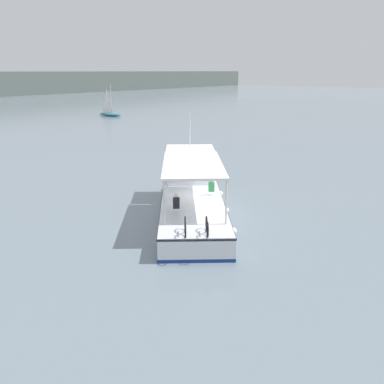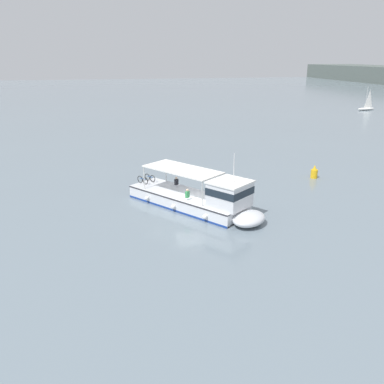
# 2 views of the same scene
# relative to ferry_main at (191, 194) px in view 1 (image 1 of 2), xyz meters

# --- Properties ---
(ground_plane) EXTENTS (400.00, 400.00, 0.00)m
(ground_plane) POSITION_rel_ferry_main_xyz_m (-0.15, -0.82, -1.01)
(ground_plane) COLOR slate
(ferry_main) EXTENTS (11.96, 10.20, 5.32)m
(ferry_main) POSITION_rel_ferry_main_xyz_m (0.00, 0.00, 0.00)
(ferry_main) COLOR silver
(ferry_main) RESTS_ON ground
(sailboat_near_port) EXTENTS (1.77, 4.89, 5.40)m
(sailboat_near_port) POSITION_rel_ferry_main_xyz_m (35.59, 43.23, -0.47)
(sailboat_near_port) COLOR teal
(sailboat_near_port) RESTS_ON ground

